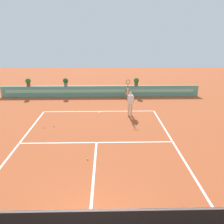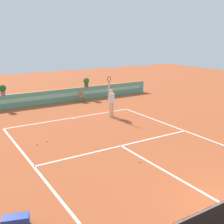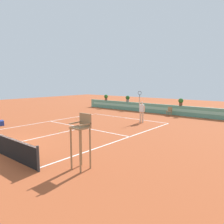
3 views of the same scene
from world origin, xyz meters
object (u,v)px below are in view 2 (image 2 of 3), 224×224
tennis_ball_by_sideline (37,144)px  gear_bag (16,222)px  tennis_ball_mid_court (140,161)px  potted_plant_right (86,82)px  ball_kid_chair (81,96)px  potted_plant_left (3,89)px  tennis_ball_near_baseline (47,141)px  tennis_player (111,101)px

tennis_ball_by_sideline → gear_bag: bearing=-112.7°
tennis_ball_mid_court → potted_plant_right: 12.48m
tennis_ball_mid_court → ball_kid_chair: bearing=75.8°
gear_bag → potted_plant_right: size_ratio=0.97×
tennis_ball_mid_court → potted_plant_left: (-2.77, 11.87, 1.38)m
ball_kid_chair → tennis_ball_near_baseline: 8.65m
gear_bag → tennis_player: size_ratio=0.27×
tennis_ball_by_sideline → potted_plant_left: size_ratio=0.09×
tennis_ball_mid_court → potted_plant_left: 12.26m
ball_kid_chair → tennis_ball_near_baseline: (-5.21, -6.88, -0.44)m
tennis_ball_near_baseline → potted_plant_left: 7.75m
ball_kid_chair → tennis_ball_by_sideline: ball_kid_chair is taller
ball_kid_chair → potted_plant_left: 5.71m
ball_kid_chair → potted_plant_left: (-5.58, 0.73, 0.93)m
gear_bag → tennis_player: tennis_player is taller
gear_bag → potted_plant_right: bearing=56.4°
tennis_ball_by_sideline → tennis_player: bearing=22.4°
potted_plant_left → potted_plant_right: bearing=0.0°
ball_kid_chair → potted_plant_right: (0.81, 0.73, 0.93)m
ball_kid_chair → tennis_ball_mid_court: ball_kid_chair is taller
tennis_ball_mid_court → tennis_ball_by_sideline: bearing=126.0°
gear_bag → potted_plant_left: (2.50, 13.39, 1.23)m
tennis_ball_mid_court → potted_plant_right: bearing=73.0°
tennis_ball_by_sideline → potted_plant_right: potted_plant_right is taller
tennis_ball_near_baseline → gear_bag: bearing=-116.4°
gear_bag → tennis_player: bearing=45.1°
tennis_ball_by_sideline → potted_plant_right: 10.30m
ball_kid_chair → tennis_ball_near_baseline: ball_kid_chair is taller
ball_kid_chair → potted_plant_right: bearing=42.0°
ball_kid_chair → tennis_ball_mid_court: bearing=-104.2°
potted_plant_right → gear_bag: bearing=-123.6°
ball_kid_chair → tennis_ball_near_baseline: bearing=-127.1°
tennis_ball_near_baseline → tennis_ball_mid_court: bearing=-60.5°
tennis_player → potted_plant_left: (-5.32, 5.54, 0.36)m
gear_bag → potted_plant_left: potted_plant_left is taller
gear_bag → tennis_ball_mid_court: size_ratio=10.29×
ball_kid_chair → tennis_player: (-0.26, -4.81, 0.57)m
gear_bag → tennis_ball_by_sideline: gear_bag is taller
gear_bag → tennis_ball_by_sideline: size_ratio=10.29×
ball_kid_chair → tennis_ball_by_sideline: (-5.75, -7.08, -0.44)m
potted_plant_right → ball_kid_chair: bearing=-138.0°
tennis_player → tennis_ball_mid_court: bearing=-112.0°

